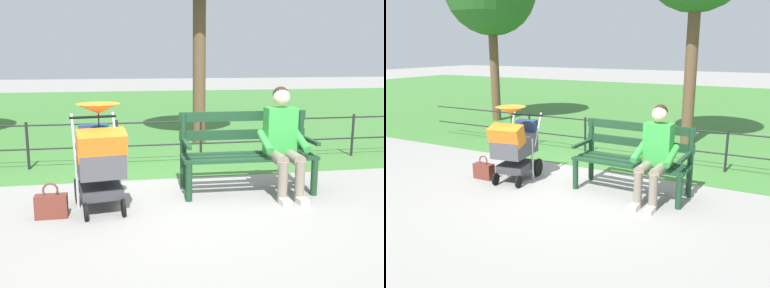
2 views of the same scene
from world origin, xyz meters
The scene contains 7 objects.
ground_plane centered at (0.00, 0.00, 0.00)m, with size 60.00×60.00×0.00m, color gray.
grass_lawn centered at (0.00, -8.80, 0.00)m, with size 40.00×16.00×0.01m, color #3D7533.
park_bench centered at (-0.89, -0.12, 0.53)m, with size 1.62×0.65×0.96m.
person_on_bench centered at (-1.27, 0.11, 0.68)m, with size 0.54×0.74×1.28m.
stroller centered at (0.84, 0.29, 0.59)m, with size 0.62×0.94×1.15m.
handbag centered at (1.34, 0.45, 0.13)m, with size 0.32×0.14×0.37m.
park_fence centered at (-0.51, -1.65, 0.43)m, with size 9.00×0.04×0.70m.
Camera 2 is at (-2.72, 4.98, 1.99)m, focal length 37.35 mm.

